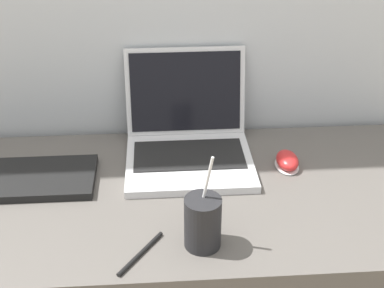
% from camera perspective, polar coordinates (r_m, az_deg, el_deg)
% --- Properties ---
extents(laptop, '(0.32, 0.33, 0.25)m').
position_cam_1_polar(laptop, '(1.40, -0.27, 0.73)').
color(laptop, silver).
rests_on(laptop, desk).
extents(drink_cup, '(0.08, 0.08, 0.21)m').
position_cam_1_polar(drink_cup, '(1.10, 1.35, -8.26)').
color(drink_cup, '#232326').
rests_on(drink_cup, desk).
extents(computer_mouse, '(0.06, 0.09, 0.04)m').
position_cam_1_polar(computer_mouse, '(1.39, 10.27, -1.79)').
color(computer_mouse, white).
rests_on(computer_mouse, desk).
extents(external_keyboard, '(0.44, 0.17, 0.02)m').
position_cam_1_polar(external_keyboard, '(1.38, -19.27, -3.61)').
color(external_keyboard, black).
rests_on(external_keyboard, desk).
extents(pen, '(0.09, 0.12, 0.01)m').
position_cam_1_polar(pen, '(1.11, -5.31, -11.53)').
color(pen, black).
rests_on(pen, desk).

